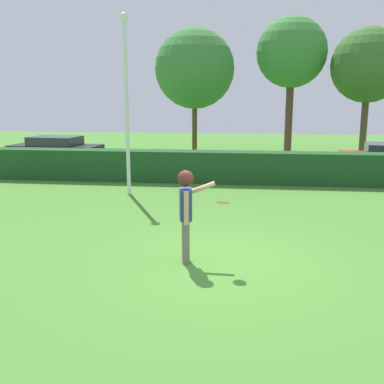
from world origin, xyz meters
TOP-DOWN VIEW (x-y plane):
  - ground_plane at (0.00, 0.00)m, footprint 60.00×60.00m
  - person at (-0.57, -0.12)m, footprint 0.69×0.66m
  - frisbee at (0.11, -0.27)m, footprint 0.23×0.23m
  - lamppost at (-3.21, 5.69)m, footprint 0.24×0.24m
  - hedge_row at (0.00, 8.05)m, footprint 18.08×0.90m
  - parked_car_black at (-8.38, 12.00)m, footprint 4.34×2.13m
  - birch_tree at (2.77, 16.85)m, footprint 3.68×3.68m
  - maple_tree at (6.51, 16.05)m, footprint 3.72×3.72m
  - willow_tree at (-2.35, 16.89)m, footprint 4.31×4.31m

SIDE VIEW (x-z plane):
  - ground_plane at x=0.00m, z-range 0.00..0.00m
  - hedge_row at x=0.00m, z-range 0.00..1.13m
  - parked_car_black at x=-8.38m, z-range 0.06..1.31m
  - person at x=-0.57m, z-range 0.21..1.99m
  - frisbee at x=0.11m, z-range 1.16..1.26m
  - lamppost at x=-3.21m, z-range 0.31..5.86m
  - willow_tree at x=-2.35m, z-range 1.19..7.89m
  - maple_tree at x=6.51m, z-range 1.35..7.82m
  - birch_tree at x=2.77m, z-range 1.71..8.90m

